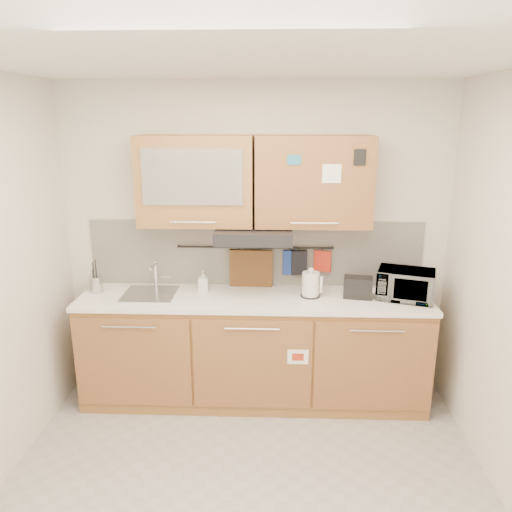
{
  "coord_description": "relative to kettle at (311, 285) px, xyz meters",
  "views": [
    {
      "loc": [
        0.16,
        -2.59,
        2.32
      ],
      "look_at": [
        0.02,
        1.05,
        1.3
      ],
      "focal_mm": 35.0,
      "sensor_mm": 36.0,
      "label": 1
    }
  ],
  "objects": [
    {
      "name": "cutting_board",
      "position": [
        -0.49,
        0.23,
        0.0
      ],
      "size": [
        0.36,
        0.04,
        0.45
      ],
      "primitive_type": "cube",
      "rotation": [
        0.0,
        0.0,
        -0.04
      ],
      "color": "brown",
      "rests_on": "utensil_rail"
    },
    {
      "name": "toaster",
      "position": [
        0.38,
        -0.01,
        -0.01
      ],
      "size": [
        0.24,
        0.17,
        0.17
      ],
      "rotation": [
        0.0,
        0.0,
        -0.17
      ],
      "color": "black",
      "rests_on": "countertop"
    },
    {
      "name": "range_hood",
      "position": [
        -0.46,
        0.04,
        0.4
      ],
      "size": [
        0.6,
        0.46,
        0.1
      ],
      "primitive_type": "cube",
      "color": "black",
      "rests_on": "upper_cabinets"
    },
    {
      "name": "oven_mitt",
      "position": [
        -0.16,
        0.23,
        0.12
      ],
      "size": [
        0.13,
        0.04,
        0.21
      ],
      "primitive_type": "cube",
      "rotation": [
        0.0,
        0.0,
        0.04
      ],
      "color": "navy",
      "rests_on": "utensil_rail"
    },
    {
      "name": "kettle",
      "position": [
        0.0,
        0.0,
        0.0
      ],
      "size": [
        0.18,
        0.17,
        0.24
      ],
      "rotation": [
        0.0,
        0.0,
        -0.27
      ],
      "color": "silver",
      "rests_on": "countertop"
    },
    {
      "name": "pot_holder",
      "position": [
        0.11,
        0.23,
        0.14
      ],
      "size": [
        0.14,
        0.07,
        0.18
      ],
      "primitive_type": "cube",
      "rotation": [
        0.0,
        0.0,
        -0.34
      ],
      "color": "#B12717",
      "rests_on": "utensil_rail"
    },
    {
      "name": "countertop",
      "position": [
        -0.46,
        -0.02,
        -0.12
      ],
      "size": [
        2.82,
        0.62,
        0.04
      ],
      "primitive_type": "cube",
      "color": "white",
      "rests_on": "base_cabinet"
    },
    {
      "name": "wall_back",
      "position": [
        -0.46,
        0.29,
        0.28
      ],
      "size": [
        3.2,
        0.0,
        3.2
      ],
      "primitive_type": "plane",
      "rotation": [
        1.57,
        0.0,
        0.0
      ],
      "color": "silver",
      "rests_on": "ground"
    },
    {
      "name": "upper_cabinets",
      "position": [
        -0.46,
        0.12,
        0.81
      ],
      "size": [
        1.82,
        0.37,
        0.7
      ],
      "color": "#A9763C",
      "rests_on": "wall_back"
    },
    {
      "name": "dark_pouch",
      "position": [
        -0.09,
        0.23,
        0.12
      ],
      "size": [
        0.14,
        0.06,
        0.21
      ],
      "primitive_type": "cube",
      "rotation": [
        0.0,
        0.0,
        0.21
      ],
      "color": "black",
      "rests_on": "utensil_rail"
    },
    {
      "name": "utensil_rail",
      "position": [
        -0.46,
        0.24,
        0.24
      ],
      "size": [
        1.3,
        0.02,
        0.02
      ],
      "primitive_type": "cylinder",
      "rotation": [
        0.0,
        1.57,
        0.0
      ],
      "color": "black",
      "rests_on": "backsplash"
    },
    {
      "name": "microwave",
      "position": [
        0.74,
        -0.02,
        0.02
      ],
      "size": [
        0.5,
        0.41,
        0.24
      ],
      "primitive_type": "imported",
      "rotation": [
        0.0,
        0.0,
        -0.31
      ],
      "color": "#999999",
      "rests_on": "countertop"
    },
    {
      "name": "backsplash",
      "position": [
        -0.46,
        0.28,
        0.18
      ],
      "size": [
        2.8,
        0.02,
        0.56
      ],
      "primitive_type": "cube",
      "color": "silver",
      "rests_on": "countertop"
    },
    {
      "name": "floor",
      "position": [
        -0.46,
        -1.21,
        -1.02
      ],
      "size": [
        3.2,
        3.2,
        0.0
      ],
      "primitive_type": "plane",
      "color": "#9E9993",
      "rests_on": "ground"
    },
    {
      "name": "ceiling",
      "position": [
        -0.46,
        -1.21,
        1.58
      ],
      "size": [
        3.2,
        3.2,
        0.0
      ],
      "primitive_type": "plane",
      "rotation": [
        3.14,
        0.0,
        0.0
      ],
      "color": "white",
      "rests_on": "wall_back"
    },
    {
      "name": "base_cabinet",
      "position": [
        -0.46,
        -0.01,
        -0.61
      ],
      "size": [
        2.8,
        0.64,
        0.88
      ],
      "color": "#A9763C",
      "rests_on": "floor"
    },
    {
      "name": "sink",
      "position": [
        -1.3,
        0.0,
        -0.09
      ],
      "size": [
        0.42,
        0.4,
        0.26
      ],
      "color": "silver",
      "rests_on": "countertop"
    },
    {
      "name": "utensil_crock",
      "position": [
        -1.76,
        0.04,
        -0.03
      ],
      "size": [
        0.13,
        0.13,
        0.27
      ],
      "rotation": [
        0.0,
        0.0,
        0.2
      ],
      "color": "#B3B3B7",
      "rests_on": "countertop"
    },
    {
      "name": "soap_bottle",
      "position": [
        -0.88,
        0.09,
        -0.01
      ],
      "size": [
        0.08,
        0.08,
        0.18
      ],
      "primitive_type": "imported",
      "rotation": [
        0.0,
        0.0,
        0.05
      ],
      "color": "#999999",
      "rests_on": "countertop"
    }
  ]
}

